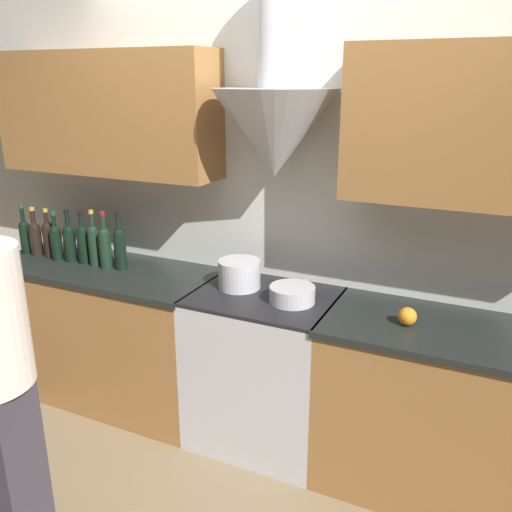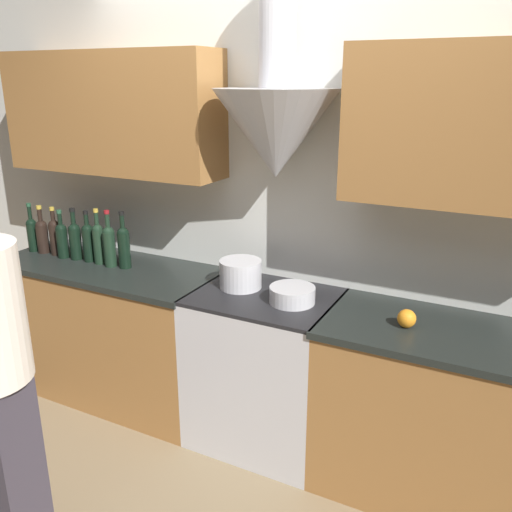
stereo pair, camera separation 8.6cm
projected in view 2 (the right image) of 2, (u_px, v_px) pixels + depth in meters
The scene contains 17 objects.
ground_plane at pixel (239, 468), 2.91m from camera, with size 12.00×12.00×0.00m, color #847051.
wall_back at pixel (281, 177), 2.94m from camera, with size 8.40×0.64×2.60m.
counter_left at pixel (113, 330), 3.50m from camera, with size 1.45×0.62×0.89m.
counter_right at pixel (452, 418), 2.60m from camera, with size 1.28×0.62×0.89m.
stove_range at pixel (264, 368), 3.03m from camera, with size 0.76×0.60×0.89m.
wine_bottle_0 at pixel (32, 232), 3.60m from camera, with size 0.07×0.07×0.33m.
wine_bottle_1 at pixel (42, 234), 3.57m from camera, with size 0.08×0.08×0.32m.
wine_bottle_2 at pixel (55, 235), 3.52m from camera, with size 0.07×0.07×0.32m.
wine_bottle_3 at pixel (62, 238), 3.46m from camera, with size 0.07×0.07×0.31m.
wine_bottle_4 at pixel (75, 239), 3.43m from camera, with size 0.08×0.08×0.33m.
wine_bottle_5 at pixel (88, 240), 3.39m from camera, with size 0.07×0.07×0.33m.
wine_bottle_6 at pixel (98, 241), 3.35m from camera, with size 0.07×0.07×0.35m.
wine_bottle_7 at pixel (109, 244), 3.30m from camera, with size 0.07×0.07×0.35m.
wine_bottle_8 at pixel (124, 245), 3.27m from camera, with size 0.07×0.07×0.35m.
stock_pot at pixel (241, 274), 2.98m from camera, with size 0.23×0.23×0.16m.
mixing_bowl at pixel (292, 295), 2.79m from camera, with size 0.24×0.24×0.09m.
orange_fruit at pixel (407, 318), 2.51m from camera, with size 0.09×0.09×0.09m.
Camera 2 is at (1.18, -2.10, 2.00)m, focal length 38.00 mm.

